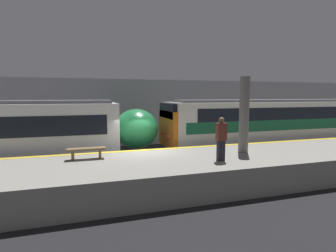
# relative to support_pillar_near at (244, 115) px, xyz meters

# --- Properties ---
(ground_plane) EXTENTS (120.00, 120.00, 0.00)m
(ground_plane) POSITION_rel_support_pillar_near_xyz_m (-4.20, 1.90, -2.82)
(ground_plane) COLOR black
(platform) EXTENTS (40.00, 4.32, 1.14)m
(platform) POSITION_rel_support_pillar_near_xyz_m (-4.20, -0.26, -2.26)
(platform) COLOR gray
(platform) RESTS_ON ground
(station_rear_barrier) EXTENTS (50.00, 0.15, 4.86)m
(station_rear_barrier) POSITION_rel_support_pillar_near_xyz_m (-4.20, 8.99, -0.39)
(station_rear_barrier) COLOR #939399
(station_rear_barrier) RESTS_ON ground
(support_pillar_near) EXTENTS (0.44, 0.44, 3.39)m
(support_pillar_near) POSITION_rel_support_pillar_near_xyz_m (0.00, 0.00, 0.00)
(support_pillar_near) COLOR slate
(support_pillar_near) RESTS_ON platform
(train_boxy) EXTENTS (22.25, 3.06, 3.43)m
(train_boxy) POSITION_rel_support_pillar_near_xyz_m (8.72, 4.34, -1.06)
(train_boxy) COLOR black
(train_boxy) RESTS_ON ground
(person_waiting) EXTENTS (0.38, 0.24, 1.72)m
(person_waiting) POSITION_rel_support_pillar_near_xyz_m (-1.72, -1.10, -0.78)
(person_waiting) COLOR black
(person_waiting) RESTS_ON platform
(platform_bench) EXTENTS (1.50, 0.40, 0.45)m
(platform_bench) POSITION_rel_support_pillar_near_xyz_m (-6.78, 0.74, -1.35)
(platform_bench) COLOR brown
(platform_bench) RESTS_ON platform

